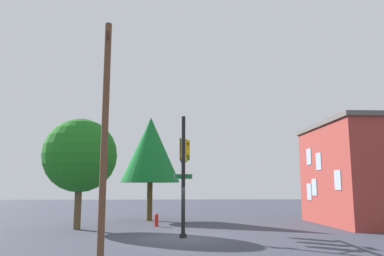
% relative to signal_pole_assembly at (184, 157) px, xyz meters
% --- Properties ---
extents(ground_plane, '(120.00, 120.00, 0.00)m').
position_rel_signal_pole_assembly_xyz_m(ground_plane, '(-1.92, 0.12, -4.19)').
color(ground_plane, '#3B3D4B').
extents(signal_pole_assembly, '(5.00, 1.01, 6.19)m').
position_rel_signal_pole_assembly_xyz_m(signal_pole_assembly, '(0.00, 0.00, 0.00)').
color(signal_pole_assembly, black).
rests_on(signal_pole_assembly, ground_plane).
extents(utility_pole, '(1.80, 0.41, 8.56)m').
position_rel_signal_pole_assembly_xyz_m(utility_pole, '(-7.92, 3.12, 0.26)').
color(utility_pole, brown).
rests_on(utility_pole, ground_plane).
extents(fire_hydrant, '(0.33, 0.24, 0.83)m').
position_rel_signal_pole_assembly_xyz_m(fire_hydrant, '(3.64, 1.68, -3.78)').
color(fire_hydrant, red).
rests_on(fire_hydrant, ground_plane).
extents(tree_near, '(4.53, 4.53, 6.72)m').
position_rel_signal_pole_assembly_xyz_m(tree_near, '(2.16, 6.38, 0.25)').
color(tree_near, brown).
rests_on(tree_near, ground_plane).
extents(tree_mid, '(4.58, 4.58, 7.97)m').
position_rel_signal_pole_assembly_xyz_m(tree_mid, '(8.08, 2.40, 1.22)').
color(tree_mid, '#513F1A').
rests_on(tree_mid, ground_plane).
extents(brick_building, '(8.95, 5.87, 6.93)m').
position_rel_signal_pole_assembly_xyz_m(brick_building, '(3.95, -12.28, -0.71)').
color(brick_building, '#9B3731').
rests_on(brick_building, ground_plane).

